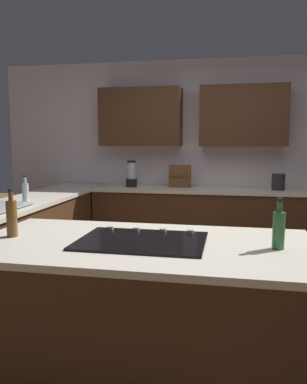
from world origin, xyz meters
TOP-DOWN VIEW (x-y plane):
  - ground_plane at (0.00, 0.00)m, footprint 14.00×14.00m
  - wall_back at (0.07, -2.04)m, footprint 6.00×0.44m
  - lower_cabinets_back at (0.10, -1.72)m, footprint 2.80×0.60m
  - countertop_back at (0.10, -1.72)m, footprint 2.84×0.64m
  - lower_cabinets_side at (1.82, -0.55)m, footprint 0.60×2.90m
  - countertop_side at (1.82, -0.55)m, footprint 0.64×2.94m
  - island_base at (0.26, 1.09)m, footprint 1.97×0.99m
  - island_top at (0.26, 1.09)m, footprint 2.05×1.07m
  - cooktop at (0.26, 1.08)m, footprint 0.76×0.56m
  - blender at (1.05, -1.73)m, footprint 0.15×0.15m
  - spice_rack at (0.40, -1.80)m, footprint 0.28×0.11m
  - kettle at (-0.85, -1.73)m, footprint 0.16×0.16m
  - dish_soap_bottle at (1.77, -0.24)m, footprint 0.06×0.06m
  - oil_bottle at (1.10, 1.12)m, footprint 0.07×0.07m
  - second_bottle at (-0.53, 1.09)m, footprint 0.07×0.07m

SIDE VIEW (x-z plane):
  - ground_plane at x=0.00m, z-range 0.00..0.00m
  - lower_cabinets_back at x=0.10m, z-range 0.00..0.86m
  - lower_cabinets_side at x=1.82m, z-range 0.00..0.86m
  - island_base at x=0.26m, z-range 0.00..0.86m
  - countertop_back at x=0.10m, z-range 0.86..0.90m
  - countertop_side at x=1.82m, z-range 0.86..0.90m
  - island_top at x=0.26m, z-range 0.86..0.90m
  - cooktop at x=0.26m, z-range 0.89..0.92m
  - kettle at x=-0.85m, z-range 0.90..1.11m
  - dish_soap_bottle at x=1.77m, z-range 0.87..1.14m
  - second_bottle at x=-0.53m, z-range 0.87..1.16m
  - oil_bottle at x=1.10m, z-range 0.87..1.18m
  - spice_rack at x=0.40m, z-range 0.90..1.20m
  - blender at x=1.05m, z-range 0.88..1.23m
  - wall_back at x=0.07m, z-range 0.14..2.74m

